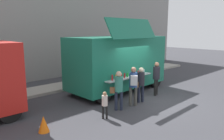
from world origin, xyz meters
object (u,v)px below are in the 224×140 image
customer_front_ordering (141,82)px  child_near_queue (105,103)px  customer_mid_with_backpack (133,82)px  customer_rear_waiting (118,87)px  trash_bin (130,69)px  traffic_cone_orange (44,124)px  food_truck_main (118,62)px  customer_extra_browsing (156,76)px

customer_front_ordering → child_near_queue: size_ratio=1.55×
customer_mid_with_backpack → customer_rear_waiting: size_ratio=1.04×
trash_bin → customer_rear_waiting: 7.31m
traffic_cone_orange → child_near_queue: bearing=-14.6°
food_truck_main → child_near_queue: (-3.18, -2.50, -0.98)m
trash_bin → customer_rear_waiting: (-5.72, -4.52, 0.52)m
trash_bin → customer_mid_with_backpack: size_ratio=0.53×
trash_bin → customer_rear_waiting: customer_rear_waiting is taller
customer_mid_with_backpack → traffic_cone_orange: bearing=128.9°
food_truck_main → trash_bin: size_ratio=6.09×
child_near_queue → customer_front_ordering: bearing=-30.9°
trash_bin → customer_mid_with_backpack: bearing=-136.7°
customer_front_ordering → customer_extra_browsing: size_ratio=0.95×
customer_mid_with_backpack → customer_rear_waiting: 0.87m
traffic_cone_orange → customer_mid_with_backpack: 4.15m
customer_mid_with_backpack → customer_rear_waiting: (-0.87, 0.06, -0.08)m
traffic_cone_orange → food_truck_main: bearing=19.9°
trash_bin → customer_front_ordering: bearing=-133.4°
customer_mid_with_backpack → trash_bin: bearing=-3.2°
customer_mid_with_backpack → child_near_queue: (-1.88, -0.24, -0.43)m
traffic_cone_orange → customer_front_ordering: customer_front_ordering is taller
customer_front_ordering → customer_rear_waiting: bearing=107.2°
customer_extra_browsing → child_near_queue: customer_extra_browsing is taller
customer_front_ordering → customer_mid_with_backpack: customer_mid_with_backpack is taller
food_truck_main → customer_extra_browsing: food_truck_main is taller
customer_rear_waiting → child_near_queue: size_ratio=1.57×
traffic_cone_orange → customer_front_ordering: (4.66, -0.24, 0.70)m
customer_front_ordering → customer_extra_browsing: (1.49, 0.19, 0.05)m
trash_bin → child_near_queue: (-6.74, -4.82, 0.17)m
traffic_cone_orange → customer_rear_waiting: customer_rear_waiting is taller
trash_bin → customer_mid_with_backpack: 6.70m
traffic_cone_orange → customer_mid_with_backpack: (4.06, -0.32, 0.79)m
food_truck_main → customer_rear_waiting: bearing=-135.8°
food_truck_main → customer_rear_waiting: 3.15m
customer_front_ordering → traffic_cone_orange: bearing=103.1°
trash_bin → customer_extra_browsing: (-2.77, -4.31, 0.57)m
food_truck_main → traffic_cone_orange: 5.85m
customer_extra_browsing → child_near_queue: bearing=79.0°
customer_front_ordering → child_near_queue: bearing=113.6°
child_near_queue → food_truck_main: bearing=-0.3°
child_near_queue → traffic_cone_orange: bearing=126.9°
customer_mid_with_backpack → child_near_queue: customer_mid_with_backpack is taller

